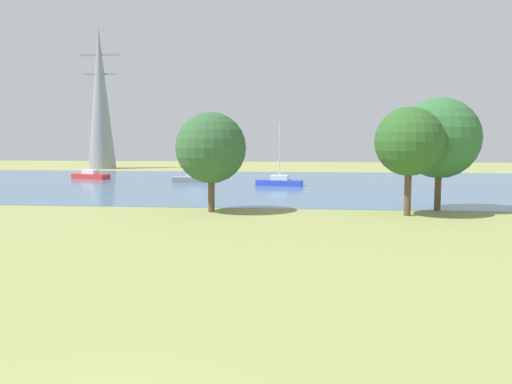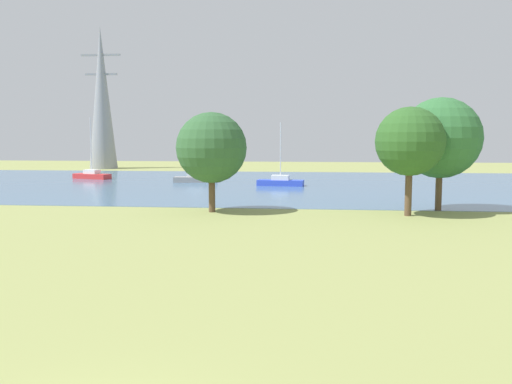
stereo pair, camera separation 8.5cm
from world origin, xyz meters
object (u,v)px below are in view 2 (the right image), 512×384
Objects in this scene: electricity_pylon at (102,98)px; tree_east_far at (440,138)px; sailboat_gray at (195,178)px; tree_east_near at (212,148)px; sailboat_red at (92,175)px; sailboat_blue at (280,181)px; tree_mid_shore at (410,142)px.

tree_east_far is at bearing -47.28° from electricity_pylon.
sailboat_gray is 0.77× the size of tree_east_near.
sailboat_red reaches higher than tree_east_near.
electricity_pylon reaches higher than tree_east_near.
electricity_pylon is at bearing 132.72° from tree_east_far.
tree_mid_shore reaches higher than sailboat_blue.
electricity_pylon reaches higher than sailboat_blue.
tree_east_near is at bearing -75.06° from sailboat_gray.
tree_east_far reaches higher than sailboat_blue.
sailboat_gray is at bearing 128.95° from tree_mid_shore.
sailboat_red reaches higher than sailboat_blue.
sailboat_blue is at bearing -16.76° from sailboat_red.
sailboat_blue is 0.84× the size of tree_east_far.
sailboat_red is at bearing 140.11° from tree_mid_shore.
tree_east_far is at bearing -55.95° from sailboat_blue.
tree_mid_shore is at bearing -51.05° from sailboat_gray.
tree_mid_shore is 0.31× the size of electricity_pylon.
sailboat_gray is at bearing 135.88° from tree_east_far.
sailboat_gray is 0.23× the size of electricity_pylon.
tree_mid_shore is (12.95, -0.41, 0.43)m from tree_east_near.
sailboat_gray is 0.79× the size of sailboat_blue.
sailboat_red reaches higher than tree_mid_shore.
electricity_pylon reaches higher than sailboat_gray.
tree_east_near is at bearing 178.17° from tree_mid_shore.
sailboat_blue is 0.97× the size of tree_east_near.
tree_east_far is (2.52, 2.69, 0.22)m from tree_mid_shore.
sailboat_gray is 14.11m from sailboat_red.
tree_east_far is at bearing -34.99° from sailboat_red.
tree_east_near is 15.65m from tree_east_far.
sailboat_blue is 0.29× the size of electricity_pylon.
tree_east_far is 62.39m from electricity_pylon.
tree_east_near is at bearing -171.65° from tree_east_far.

